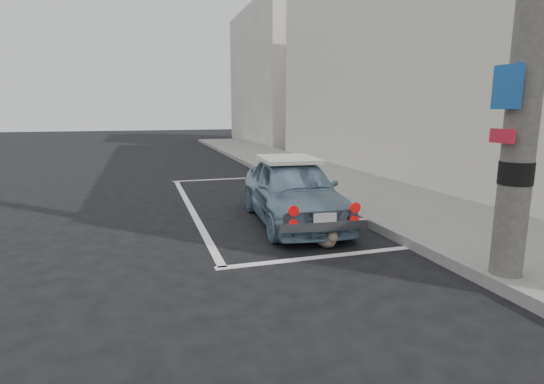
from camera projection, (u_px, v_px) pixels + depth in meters
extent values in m
plane|color=black|center=(278.00, 249.00, 6.10)|extent=(80.00, 80.00, 0.00)
cube|color=slate|center=(393.00, 202.00, 8.89)|extent=(2.80, 40.00, 0.15)
cube|color=beige|center=(462.00, 51.00, 11.04)|extent=(3.50, 18.00, 7.00)
cube|color=black|center=(402.00, 133.00, 10.94)|extent=(0.10, 16.00, 2.40)
cube|color=white|center=(383.00, 11.00, 11.46)|extent=(0.10, 2.00, 1.60)
cube|color=orange|center=(342.00, 28.00, 13.72)|extent=(0.10, 2.00, 1.60)
cube|color=#1452A6|center=(314.00, 39.00, 15.97)|extent=(0.10, 2.00, 1.60)
cube|color=#AEA79E|center=(276.00, 77.00, 25.95)|extent=(3.50, 10.00, 8.00)
cube|color=silver|center=(324.00, 257.00, 5.77)|extent=(3.00, 0.12, 0.01)
cube|color=silver|center=(225.00, 179.00, 12.34)|extent=(3.00, 0.12, 0.01)
cube|color=silver|center=(191.00, 208.00, 8.65)|extent=(0.12, 7.00, 0.01)
cylinder|color=black|center=(516.00, 173.00, 4.57)|extent=(0.36, 0.36, 0.25)
cube|color=#1452A6|center=(507.00, 87.00, 4.34)|extent=(0.04, 0.35, 0.45)
cube|color=red|center=(502.00, 136.00, 4.43)|extent=(0.04, 0.30, 0.15)
cube|color=white|center=(502.00, 136.00, 4.43)|extent=(0.02, 0.16, 0.08)
imported|color=#7191A8|center=(293.00, 190.00, 7.48)|extent=(1.63, 3.50, 1.16)
cube|color=white|center=(288.00, 159.00, 7.71)|extent=(1.06, 1.36, 0.07)
cube|color=silver|center=(324.00, 225.00, 5.94)|extent=(1.31, 0.22, 0.12)
cube|color=white|center=(325.00, 219.00, 5.88)|extent=(0.33, 0.05, 0.17)
cylinder|color=red|center=(293.00, 211.00, 5.77)|extent=(0.15, 0.05, 0.15)
cylinder|color=red|center=(355.00, 208.00, 5.96)|extent=(0.15, 0.05, 0.15)
cylinder|color=red|center=(293.00, 224.00, 5.80)|extent=(0.12, 0.05, 0.12)
cylinder|color=red|center=(355.00, 220.00, 5.99)|extent=(0.12, 0.05, 0.12)
ellipsoid|color=#796B5C|center=(326.00, 239.00, 6.17)|extent=(0.32, 0.42, 0.23)
sphere|color=#796B5C|center=(333.00, 237.00, 6.01)|extent=(0.14, 0.14, 0.14)
cone|color=#796B5C|center=(331.00, 232.00, 5.98)|extent=(0.05, 0.05, 0.06)
cone|color=#796B5C|center=(335.00, 232.00, 6.02)|extent=(0.05, 0.05, 0.06)
cylinder|color=#796B5C|center=(321.00, 240.00, 6.37)|extent=(0.17, 0.22, 0.03)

